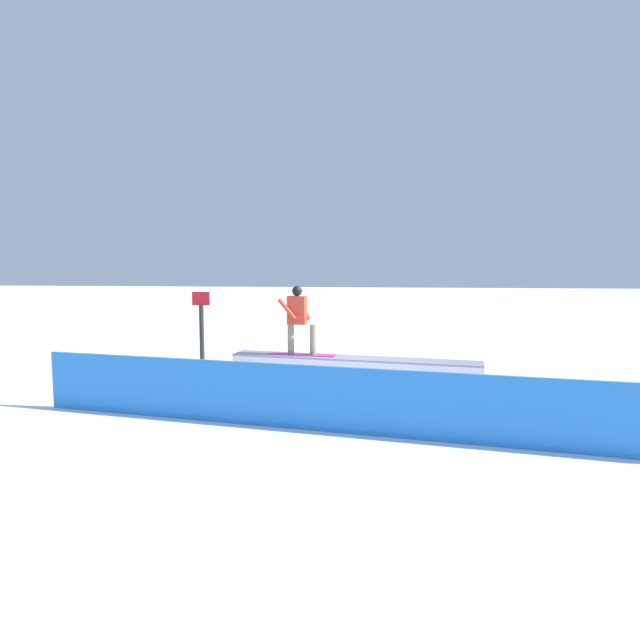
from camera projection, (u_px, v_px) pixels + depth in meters
ground_plane at (353, 380)px, 10.81m from camera, size 120.00×120.00×0.00m
grind_box at (353, 370)px, 10.79m from camera, size 5.36×1.26×0.49m
snowboarder at (298, 318)px, 11.01m from camera, size 1.51×0.43×1.51m
safety_fence at (331, 399)px, 7.30m from camera, size 9.73×1.27×0.96m
trail_marker at (202, 331)px, 11.23m from camera, size 0.40×0.10×1.87m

